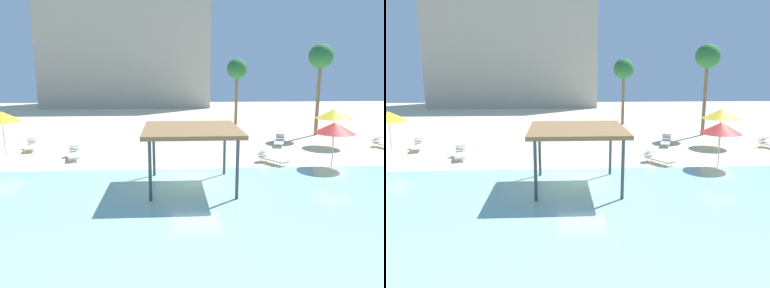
% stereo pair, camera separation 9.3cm
% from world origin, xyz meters
% --- Properties ---
extents(ground_plane, '(80.00, 80.00, 0.00)m').
position_xyz_m(ground_plane, '(0.00, 0.00, 0.00)').
color(ground_plane, beige).
extents(lagoon_water, '(44.00, 13.50, 0.04)m').
position_xyz_m(lagoon_water, '(0.00, -5.25, 0.02)').
color(lagoon_water, '#99D1C6').
rests_on(lagoon_water, ground).
extents(shade_pavilion, '(4.26, 4.26, 2.77)m').
position_xyz_m(shade_pavilion, '(-0.33, -1.39, 2.60)').
color(shade_pavilion, '#42474C').
rests_on(shade_pavilion, ground).
extents(beach_umbrella_red_0, '(2.19, 2.19, 2.50)m').
position_xyz_m(beach_umbrella_red_0, '(7.63, 1.52, 2.20)').
color(beach_umbrella_red_0, silver).
rests_on(beach_umbrella_red_0, ground).
extents(beach_umbrella_yellow_1, '(2.30, 2.30, 2.77)m').
position_xyz_m(beach_umbrella_yellow_1, '(-11.63, 5.41, 2.45)').
color(beach_umbrella_yellow_1, silver).
rests_on(beach_umbrella_yellow_1, ground).
extents(beach_umbrella_yellow_3, '(2.49, 2.49, 2.62)m').
position_xyz_m(beach_umbrella_yellow_3, '(10.06, 6.87, 2.28)').
color(beach_umbrella_yellow_3, silver).
rests_on(beach_umbrella_yellow_3, ground).
extents(lounge_chair_0, '(1.23, 1.99, 0.74)m').
position_xyz_m(lounge_chair_0, '(6.45, 7.40, 0.33)').
color(lounge_chair_0, white).
rests_on(lounge_chair_0, ground).
extents(lounge_chair_1, '(1.52, 1.92, 0.74)m').
position_xyz_m(lounge_chair_1, '(4.48, 2.53, 0.33)').
color(lounge_chair_1, white).
rests_on(lounge_chair_1, ground).
extents(lounge_chair_3, '(0.98, 1.98, 0.74)m').
position_xyz_m(lounge_chair_3, '(-10.56, 6.82, 0.33)').
color(lounge_chair_3, white).
rests_on(lounge_chair_3, ground).
extents(lounge_chair_4, '(1.13, 1.99, 0.74)m').
position_xyz_m(lounge_chair_4, '(13.29, 6.00, 0.33)').
color(lounge_chair_4, white).
rests_on(lounge_chair_4, ground).
extents(lounge_chair_5, '(1.02, 1.98, 0.74)m').
position_xyz_m(lounge_chair_5, '(-7.10, 4.33, 0.33)').
color(lounge_chair_5, white).
rests_on(lounge_chair_5, ground).
extents(palm_tree_0, '(1.90, 1.90, 7.22)m').
position_xyz_m(palm_tree_0, '(10.58, 11.12, 6.06)').
color(palm_tree_0, brown).
rests_on(palm_tree_0, ground).
extents(palm_tree_1, '(1.90, 1.90, 6.23)m').
position_xyz_m(palm_tree_1, '(5.04, 16.98, 5.13)').
color(palm_tree_1, brown).
rests_on(palm_tree_1, ground).
extents(hotel_block_0, '(22.66, 10.07, 14.46)m').
position_xyz_m(hotel_block_0, '(-7.23, 36.22, 7.23)').
color(hotel_block_0, '#B2A893').
rests_on(hotel_block_0, ground).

